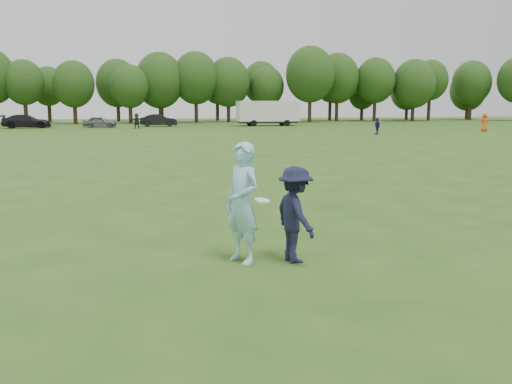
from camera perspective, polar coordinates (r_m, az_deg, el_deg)
ground at (r=9.46m, az=-0.48°, el=-7.85°), size 200.00×200.00×0.00m
thrower at (r=9.49m, az=-1.43°, el=-1.15°), size 0.82×0.93×2.13m
defender at (r=9.58m, az=4.16°, el=-2.37°), size 0.83×1.20×1.71m
player_far_b at (r=51.71m, az=12.63°, el=6.78°), size 0.46×0.94×1.55m
player_far_c at (r=60.76m, az=22.91°, el=6.77°), size 1.03×0.78×1.89m
player_far_d at (r=64.60m, az=-12.45°, el=7.32°), size 1.64×0.58×1.75m
car_d at (r=69.67m, az=-23.02°, el=6.86°), size 5.48×2.28×1.58m
car_e at (r=68.19m, az=-16.11°, el=7.09°), size 4.04×1.87×1.34m
car_f at (r=70.03m, az=-10.20°, el=7.43°), size 4.77×1.96×1.54m
field_cone at (r=52.31m, az=6.98°, el=6.27°), size 0.28×0.28×0.30m
disc_in_play at (r=9.31m, az=0.65°, el=-0.89°), size 0.33×0.33×0.09m
cargo_trailer at (r=70.85m, az=1.28°, el=8.41°), size 9.00×2.75×3.20m
treeline at (r=85.92m, az=-10.19°, el=11.40°), size 130.35×18.39×11.74m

